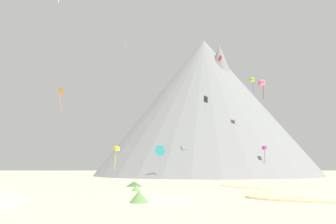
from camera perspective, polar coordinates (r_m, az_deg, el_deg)
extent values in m
plane|color=#CCBA8E|center=(34.19, -0.42, -14.03)|extent=(400.00, 400.00, 0.00)
ellipsoid|color=#CCBA8E|center=(59.36, 19.76, -11.22)|extent=(29.93, 28.38, 1.92)
cone|color=#386633|center=(43.55, 19.93, -11.65)|extent=(2.38, 2.38, 1.07)
cone|color=#568442|center=(32.50, -4.70, -13.36)|extent=(2.36, 2.36, 1.05)
cone|color=#668C4C|center=(46.86, -5.10, -12.04)|extent=(1.77, 1.77, 0.78)
cone|color=#386633|center=(57.33, -5.46, -11.38)|extent=(3.58, 3.58, 0.81)
cone|color=slate|center=(122.49, 5.91, 0.98)|extent=(96.02, 96.02, 46.97)
cone|color=slate|center=(117.47, 8.46, 0.53)|extent=(32.20, 32.20, 43.28)
cube|color=yellow|center=(65.73, -8.20, -5.94)|extent=(1.14, 1.14, 0.57)
cube|color=yellow|center=(65.75, -8.20, -5.64)|extent=(1.14, 1.14, 0.57)
cylinder|color=yellow|center=(65.70, -8.45, -7.62)|extent=(0.37, 0.37, 3.50)
cone|color=#33BCDB|center=(86.69, -1.30, -6.17)|extent=(2.59, 1.22, 2.54)
cylinder|color=#33BCDB|center=(86.62, -1.11, -7.89)|extent=(0.32, 0.12, 2.66)
cone|color=red|center=(87.47, 8.28, 8.53)|extent=(0.97, 1.49, 1.49)
cylinder|color=red|center=(86.99, 8.47, 7.37)|extent=(0.35, 0.24, 2.18)
cube|color=purple|center=(89.71, -6.78, 11.65)|extent=(0.27, 0.92, 1.43)
cylinder|color=#8CD133|center=(89.18, -6.84, 10.70)|extent=(0.26, 0.23, 1.82)
cube|color=#D1339E|center=(91.32, 15.19, -5.68)|extent=(1.09, 1.10, 0.41)
cube|color=#D1339E|center=(91.34, 15.18, -5.40)|extent=(1.09, 1.10, 0.41)
cylinder|color=black|center=(91.26, 15.24, -6.84)|extent=(0.15, 0.26, 3.32)
cube|color=black|center=(76.90, 6.07, 2.04)|extent=(1.01, 0.95, 1.57)
cylinder|color=green|center=(76.60, 5.97, 0.86)|extent=(0.17, 0.09, 1.82)
cone|color=orange|center=(81.48, -16.80, 3.19)|extent=(1.77, 1.90, 1.89)
cylinder|color=orange|center=(80.94, -16.83, 1.23)|extent=(0.52, 0.58, 3.72)
cube|color=#8CD133|center=(96.73, 13.28, 4.83)|extent=(1.29, 1.25, 0.63)
cube|color=#8CD133|center=(96.88, 13.27, 5.21)|extent=(1.29, 1.25, 0.63)
cylinder|color=#5138B2|center=(96.43, 13.49, 3.85)|extent=(0.19, 0.19, 2.94)
cube|color=#E5668C|center=(76.88, 14.76, 4.28)|extent=(1.35, 1.39, 0.61)
cube|color=#E5668C|center=(77.01, 14.74, 4.72)|extent=(1.35, 1.39, 0.61)
cylinder|color=black|center=(76.61, 15.01, 3.06)|extent=(0.26, 0.38, 2.83)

